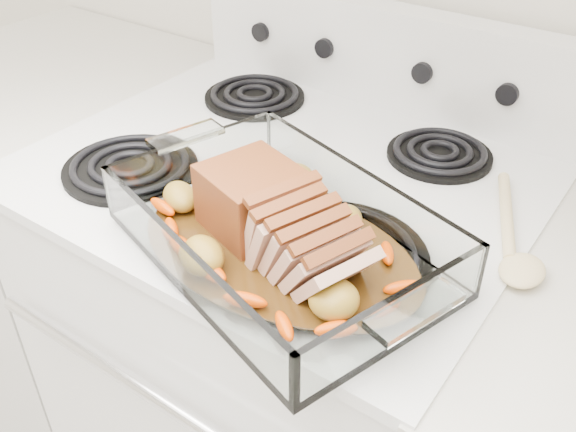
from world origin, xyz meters
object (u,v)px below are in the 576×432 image
Objects in this scene: electric_range at (288,357)px; counter_left at (72,246)px; baking_dish at (279,241)px; pork_roast at (269,217)px.

counter_left is at bearing -179.90° from electric_range.
baking_dish is (0.80, -0.20, 0.50)m from counter_left.
baking_dish is at bearing -9.13° from pork_roast.
baking_dish is (0.13, -0.20, 0.48)m from electric_range.
pork_roast is (0.12, -0.20, 0.51)m from electric_range.
pork_roast reaches higher than baking_dish.
electric_range is 4.38× the size of pork_roast.
baking_dish is at bearing -57.30° from electric_range.
counter_left is at bearing 156.34° from pork_roast.
baking_dish reaches higher than counter_left.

